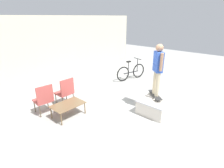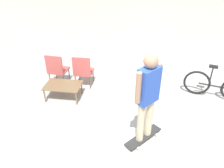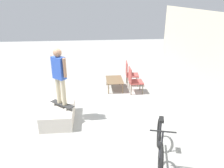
# 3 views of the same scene
# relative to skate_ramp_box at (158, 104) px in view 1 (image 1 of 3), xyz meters

# --- Properties ---
(ground_plane) EXTENTS (24.00, 24.00, 0.00)m
(ground_plane) POSITION_rel_skate_ramp_box_xyz_m (-0.82, 0.74, -0.22)
(ground_plane) COLOR #A8A8A3
(house_wall_back) EXTENTS (12.00, 0.06, 3.00)m
(house_wall_back) POSITION_rel_skate_ramp_box_xyz_m (-0.82, 5.41, 1.28)
(house_wall_back) COLOR beige
(house_wall_back) RESTS_ON ground_plane
(skate_ramp_box) EXTENTS (1.38, 0.90, 0.47)m
(skate_ramp_box) POSITION_rel_skate_ramp_box_xyz_m (0.00, 0.00, 0.00)
(skate_ramp_box) COLOR silver
(skate_ramp_box) RESTS_ON ground_plane
(skateboard_on_ramp) EXTENTS (0.69, 0.76, 0.07)m
(skateboard_on_ramp) POSITION_rel_skate_ramp_box_xyz_m (-0.03, 0.13, 0.31)
(skateboard_on_ramp) COLOR #2D2D2D
(skateboard_on_ramp) RESTS_ON skate_ramp_box
(person_skater) EXTENTS (0.41, 0.45, 1.65)m
(person_skater) POSITION_rel_skate_ramp_box_xyz_m (-0.03, 0.13, 1.29)
(person_skater) COLOR #C6B793
(person_skater) RESTS_ON skateboard_on_ramp
(coffee_table) EXTENTS (0.98, 0.65, 0.41)m
(coffee_table) POSITION_rel_skate_ramp_box_xyz_m (-2.22, 1.92, 0.15)
(coffee_table) COLOR brown
(coffee_table) RESTS_ON ground_plane
(patio_chair_left) EXTENTS (0.56, 0.56, 1.00)m
(patio_chair_left) POSITION_rel_skate_ramp_box_xyz_m (-2.63, 2.61, 0.32)
(patio_chair_left) COLOR brown
(patio_chair_left) RESTS_ON ground_plane
(patio_chair_right) EXTENTS (0.52, 0.52, 1.00)m
(patio_chair_right) POSITION_rel_skate_ramp_box_xyz_m (-1.83, 2.61, 0.32)
(patio_chair_right) COLOR brown
(patio_chair_right) RESTS_ON ground_plane
(bicycle) EXTENTS (1.67, 0.61, 1.01)m
(bicycle) POSITION_rel_skate_ramp_box_xyz_m (1.91, 2.52, 0.16)
(bicycle) COLOR black
(bicycle) RESTS_ON ground_plane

